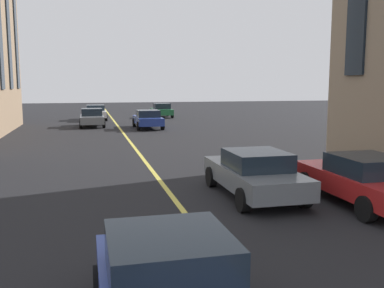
% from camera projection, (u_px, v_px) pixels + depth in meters
% --- Properties ---
extents(lane_centre_line, '(80.00, 0.16, 0.01)m').
position_uv_depth(lane_centre_line, '(142.00, 157.00, 19.64)').
color(lane_centre_line, '#D8C64C').
rests_on(lane_centre_line, ground_plane).
extents(car_grey_near, '(4.40, 1.95, 1.37)m').
position_uv_depth(car_grey_near, '(254.00, 173.00, 12.59)').
color(car_grey_near, slate).
rests_on(car_grey_near, ground_plane).
extents(car_blue_oncoming, '(4.40, 1.95, 1.37)m').
position_uv_depth(car_blue_oncoming, '(148.00, 119.00, 32.26)').
color(car_blue_oncoming, navy).
rests_on(car_blue_oncoming, ground_plane).
extents(car_red_parked_a, '(4.40, 1.95, 1.37)m').
position_uv_depth(car_red_parked_a, '(363.00, 179.00, 11.79)').
color(car_red_parked_a, '#B21E1E').
rests_on(car_red_parked_a, ground_plane).
extents(car_green_far, '(3.90, 1.89, 1.40)m').
position_uv_depth(car_green_far, '(162.00, 110.00, 43.08)').
color(car_green_far, '#1E6038').
rests_on(car_green_far, ground_plane).
extents(car_grey_mid, '(3.90, 1.89, 1.40)m').
position_uv_depth(car_grey_mid, '(92.00, 118.00, 33.58)').
color(car_grey_mid, slate).
rests_on(car_grey_mid, ground_plane).
extents(car_white_parked_b, '(4.40, 1.95, 1.37)m').
position_uv_depth(car_white_parked_b, '(96.00, 112.00, 39.87)').
color(car_white_parked_b, silver).
rests_on(car_white_parked_b, ground_plane).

